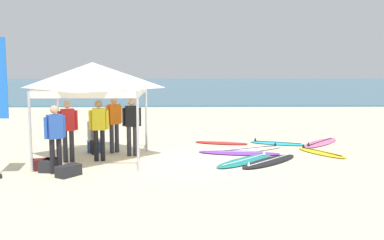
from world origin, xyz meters
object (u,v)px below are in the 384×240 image
(canopy_tent, at_px, (93,76))
(surfboard_black, at_px, (269,161))
(surfboard_red, at_px, (222,143))
(surfboard_purple, at_px, (239,153))
(surfboard_yellow, at_px, (321,153))
(person_orange, at_px, (114,120))
(surfboard_white, at_px, (251,149))
(surfboard_pink, at_px, (320,143))
(surfboard_teal, at_px, (245,161))
(gear_bag_near_tent, at_px, (45,164))
(person_yellow, at_px, (99,126))
(person_blue, at_px, (55,134))
(gear_bag_by_pole, at_px, (69,171))
(person_grey, at_px, (93,132))
(person_black, at_px, (132,123))
(cooler_box, at_px, (96,146))
(person_red, at_px, (68,127))
(gear_bag_on_sand, at_px, (49,165))
(surfboard_cyan, at_px, (277,143))

(canopy_tent, height_order, surfboard_black, canopy_tent)
(surfboard_red, relative_size, surfboard_purple, 0.73)
(surfboard_yellow, bearing_deg, person_orange, 177.38)
(surfboard_white, distance_m, surfboard_pink, 2.71)
(surfboard_teal, bearing_deg, surfboard_white, 76.29)
(surfboard_yellow, xyz_separation_m, gear_bag_near_tent, (-7.74, -1.90, 0.10))
(canopy_tent, relative_size, person_yellow, 1.65)
(person_blue, xyz_separation_m, gear_bag_by_pole, (0.38, -0.33, -0.85))
(canopy_tent, relative_size, person_orange, 1.65)
(surfboard_white, bearing_deg, person_grey, -174.02)
(person_black, xyz_separation_m, person_yellow, (-0.84, -0.67, 0.00))
(surfboard_white, relative_size, person_black, 1.36)
(surfboard_black, height_order, cooler_box, cooler_box)
(surfboard_white, bearing_deg, person_red, -163.19)
(surfboard_yellow, xyz_separation_m, surfboard_teal, (-2.45, -1.10, -0.00))
(canopy_tent, relative_size, surfboard_white, 1.21)
(person_blue, height_order, person_yellow, same)
(canopy_tent, height_order, person_blue, canopy_tent)
(canopy_tent, height_order, person_orange, canopy_tent)
(surfboard_purple, bearing_deg, person_yellow, -167.05)
(person_yellow, relative_size, gear_bag_on_sand, 2.85)
(surfboard_black, bearing_deg, surfboard_pink, 52.17)
(surfboard_teal, bearing_deg, surfboard_cyan, 62.29)
(surfboard_yellow, xyz_separation_m, surfboard_red, (-2.87, 1.73, 0.00))
(person_yellow, bearing_deg, surfboard_red, 35.85)
(surfboard_cyan, bearing_deg, surfboard_teal, -117.71)
(surfboard_red, height_order, surfboard_teal, same)
(surfboard_pink, bearing_deg, gear_bag_near_tent, -156.37)
(person_orange, bearing_deg, surfboard_white, 4.09)
(person_red, relative_size, person_grey, 1.43)
(canopy_tent, distance_m, surfboard_pink, 7.88)
(surfboard_white, xyz_separation_m, person_yellow, (-4.47, -1.48, 0.95))
(person_orange, height_order, gear_bag_on_sand, person_orange)
(surfboard_purple, relative_size, person_blue, 1.48)
(surfboard_pink, height_order, person_yellow, person_yellow)
(canopy_tent, height_order, surfboard_teal, canopy_tent)
(person_red, relative_size, person_black, 1.00)
(person_red, xyz_separation_m, gear_bag_on_sand, (-0.27, -1.03, -0.85))
(surfboard_red, distance_m, person_grey, 4.37)
(canopy_tent, relative_size, surfboard_cyan, 1.48)
(surfboard_cyan, bearing_deg, surfboard_black, -105.21)
(surfboard_pink, distance_m, gear_bag_on_sand, 8.86)
(surfboard_purple, bearing_deg, surfboard_white, 51.03)
(surfboard_pink, relative_size, cooler_box, 4.24)
(cooler_box, bearing_deg, person_grey, -97.10)
(surfboard_cyan, bearing_deg, person_orange, -165.74)
(person_blue, bearing_deg, surfboard_teal, 13.99)
(surfboard_cyan, distance_m, person_grey, 6.08)
(surfboard_yellow, distance_m, person_blue, 7.76)
(person_red, distance_m, gear_bag_by_pole, 1.88)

